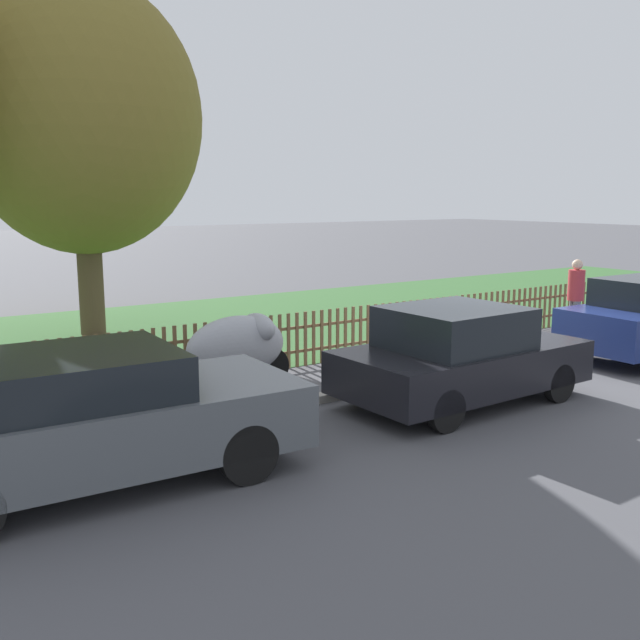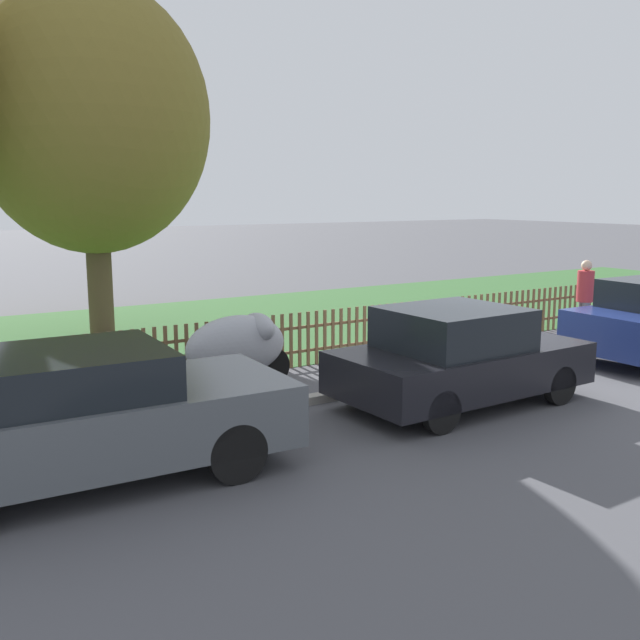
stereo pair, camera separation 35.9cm
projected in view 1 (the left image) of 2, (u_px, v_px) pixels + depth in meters
name	position (u px, v px, depth m)	size (l,w,h in m)	color
ground_plane	(488.00, 372.00, 12.39)	(120.00, 120.00, 0.00)	#4C4C51
kerb_stone	(484.00, 367.00, 12.46)	(35.18, 0.20, 0.12)	#9E998E
grass_strip	(292.00, 319.00, 17.67)	(35.18, 8.63, 0.01)	#33602D
park_fence	(407.00, 325.00, 14.07)	(35.18, 0.05, 0.99)	brown
parked_car_silver_hatchback	(91.00, 417.00, 7.44)	(4.43, 2.02, 1.44)	#51565B
parked_car_black_saloon	(460.00, 356.00, 10.42)	(3.85, 1.94, 1.44)	black
covered_motorcycle	(239.00, 346.00, 11.03)	(1.89, 0.81, 1.20)	black
tree_behind_motorcycle	(82.00, 118.00, 14.99)	(5.02, 5.02, 7.55)	brown
pedestrian_near_fence	(576.00, 294.00, 15.14)	(0.48, 0.48, 1.70)	slate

